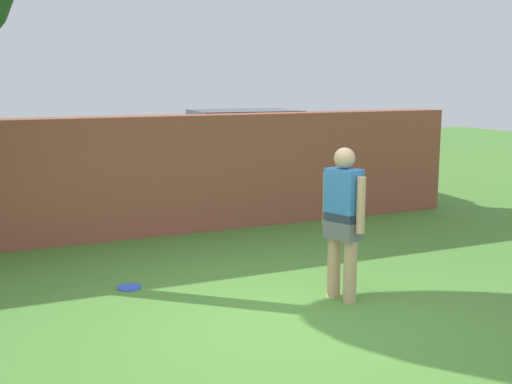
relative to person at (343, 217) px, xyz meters
name	(u,v)px	position (x,y,z in m)	size (l,w,h in m)	color
ground_plane	(279,324)	(-0.91, -0.36, -0.90)	(40.00, 40.00, 0.00)	#4C8433
brick_wall	(56,181)	(-2.41, 3.73, -0.01)	(13.19, 0.50, 1.78)	brown
person	(343,217)	(0.00, 0.00, 0.00)	(0.32, 0.52, 1.62)	tan
car	(244,154)	(1.49, 6.07, -0.04)	(4.32, 2.17, 1.72)	black
frisbee_blue	(129,287)	(-1.97, 1.29, -0.89)	(0.27, 0.27, 0.02)	blue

